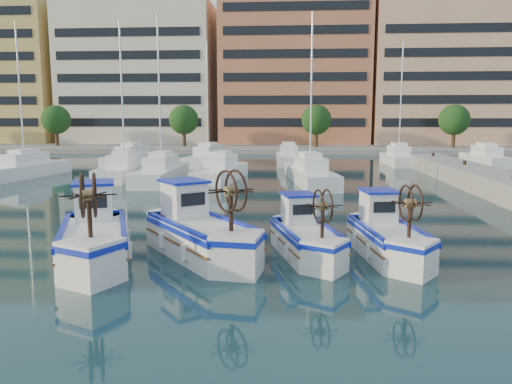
{
  "coord_description": "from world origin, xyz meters",
  "views": [
    {
      "loc": [
        0.74,
        -14.27,
        4.55
      ],
      "look_at": [
        -0.71,
        5.96,
        1.5
      ],
      "focal_mm": 35.0,
      "sensor_mm": 36.0,
      "label": 1
    }
  ],
  "objects_px": {
    "fishing_boat_a": "(94,234)",
    "fishing_boat_c": "(305,235)",
    "fishing_boat_b": "(199,231)",
    "fishing_boat_d": "(387,235)"
  },
  "relations": [
    {
      "from": "fishing_boat_a",
      "to": "fishing_boat_d",
      "type": "bearing_deg",
      "value": -13.04
    },
    {
      "from": "fishing_boat_a",
      "to": "fishing_boat_c",
      "type": "distance_m",
      "value": 6.84
    },
    {
      "from": "fishing_boat_a",
      "to": "fishing_boat_c",
      "type": "xyz_separation_m",
      "value": [
        6.76,
        1.05,
        -0.16
      ]
    },
    {
      "from": "fishing_boat_b",
      "to": "fishing_boat_c",
      "type": "height_order",
      "value": "fishing_boat_b"
    },
    {
      "from": "fishing_boat_b",
      "to": "fishing_boat_d",
      "type": "xyz_separation_m",
      "value": [
        6.18,
        0.38,
        -0.12
      ]
    },
    {
      "from": "fishing_boat_a",
      "to": "fishing_boat_c",
      "type": "relative_size",
      "value": 1.24
    },
    {
      "from": "fishing_boat_c",
      "to": "fishing_boat_b",
      "type": "bearing_deg",
      "value": 169.51
    },
    {
      "from": "fishing_boat_a",
      "to": "fishing_boat_b",
      "type": "height_order",
      "value": "fishing_boat_b"
    },
    {
      "from": "fishing_boat_b",
      "to": "fishing_boat_c",
      "type": "relative_size",
      "value": 1.21
    },
    {
      "from": "fishing_boat_c",
      "to": "fishing_boat_d",
      "type": "bearing_deg",
      "value": -13.16
    }
  ]
}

